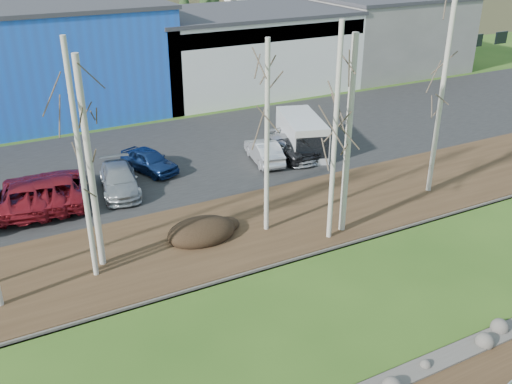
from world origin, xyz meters
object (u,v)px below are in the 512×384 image
car_8 (44,191)px  car_9 (26,195)px  car_4 (149,160)px  car_6 (289,147)px  car_5 (264,151)px  car_3 (119,180)px  car_7 (292,147)px  car_2 (61,188)px  van_white (302,135)px

car_8 → car_9: size_ratio=1.00×
car_4 → car_6: size_ratio=0.87×
car_5 → car_9: bearing=10.2°
car_6 → car_9: size_ratio=0.85×
car_6 → car_8: (-14.89, 0.08, 0.11)m
car_3 → car_7: size_ratio=1.07×
car_8 → car_7: bearing=-169.2°
car_8 → car_9: bearing=11.8°
car_4 → car_7: car_4 is taller
car_7 → car_9: size_ratio=0.82×
car_2 → car_4: (5.39, 1.72, -0.07)m
car_3 → car_6: 10.98m
car_7 → car_9: car_9 is taller
car_4 → car_2: bearing=176.7°
car_2 → car_6: car_2 is taller
car_5 → car_7: 1.90m
car_4 → van_white: size_ratio=0.71×
car_3 → car_7: (11.03, 0.01, -0.04)m
car_6 → car_2: bearing=-0.4°
car_3 → car_8: car_8 is taller
car_5 → van_white: van_white is taller
car_9 → car_2: bearing=-168.2°
car_5 → van_white: 2.97m
car_2 → car_9: same height
car_4 → car_5: car_4 is taller
car_7 → van_white: van_white is taller
car_6 → car_3: bearing=1.0°
car_5 → car_9: size_ratio=0.76×
car_3 → car_4: (2.36, 2.01, -0.00)m
car_7 → car_9: 15.83m
car_5 → car_8: car_8 is taller
car_3 → car_6: bearing=10.4°
car_4 → car_8: size_ratio=0.74×
car_2 → van_white: 15.09m
car_7 → car_8: 14.94m
car_7 → car_4: bearing=171.2°
car_8 → car_9: (-0.89, 0.00, 0.00)m
car_3 → car_8: 3.92m
car_2 → car_7: bearing=-169.3°
car_6 → van_white: (1.08, 0.20, 0.50)m
car_2 → car_4: size_ratio=1.35×
car_4 → van_white: 9.84m
car_4 → car_7: 8.89m
car_2 → car_3: bearing=-173.6°
van_white → car_2: bearing=-162.2°
car_2 → car_5: (12.16, -0.14, -0.08)m
car_4 → car_3: bearing=-160.6°
car_6 → car_9: (-15.78, 0.08, 0.11)m
car_3 → car_9: size_ratio=0.87×
car_5 → car_8: bearing=10.2°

